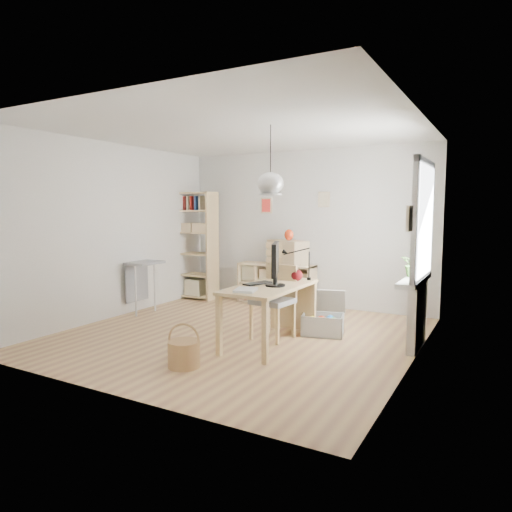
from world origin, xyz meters
The scene contains 20 objects.
ground centered at (0.00, 0.00, 0.00)m, with size 4.50×4.50×0.00m, color tan.
room_shell centered at (0.55, -0.15, 2.00)m, with size 4.50×4.50×4.50m.
window_unit centered at (2.23, 0.60, 1.55)m, with size 0.07×1.16×1.46m.
radiator centered at (2.19, 0.60, 0.40)m, with size 0.10×0.80×0.80m, color silver.
windowsill centered at (2.14, 0.60, 0.83)m, with size 0.22×1.20×0.06m, color silver.
desk centered at (0.55, -0.15, 0.66)m, with size 0.70×1.50×0.75m.
cube_shelf centered at (-0.47, 2.08, 0.30)m, with size 1.40×0.38×0.72m.
tall_bookshelf centered at (-2.04, 1.80, 1.09)m, with size 0.80×0.38×2.00m.
side_table centered at (-2.04, 0.35, 0.67)m, with size 0.40×0.55×0.85m.
chair centered at (0.48, 0.14, 0.55)m, with size 0.51×0.51×0.96m.
wicker_basket centered at (0.12, -1.34, 0.16)m, with size 0.35×0.35×0.48m.
storage_chest centered at (0.98, 0.62, 0.19)m, with size 0.67×0.73×0.58m.
monitor centered at (0.64, -0.18, 1.05)m, with size 0.29×0.59×0.54m.
keyboard centered at (0.38, -0.15, 0.76)m, with size 0.15×0.39×0.02m, color black.
task_lamp centered at (0.63, 0.40, 1.03)m, with size 0.38×0.14×0.41m.
yarn_ball centered at (0.71, 0.30, 0.83)m, with size 0.15×0.15×0.15m, color #48090E.
paper_tray centered at (0.50, -0.66, 0.76)m, with size 0.23×0.29×0.03m, color silver.
drawer_chest centered at (-0.23, 2.04, 0.93)m, with size 0.75×0.34×0.43m, color #D5BA8C.
red_vase centered at (-0.21, 2.04, 1.24)m, with size 0.16×0.16×0.19m, color #AC290E.
potted_plant centered at (2.12, 0.67, 1.02)m, with size 0.29×0.25×0.32m, color #3D732B.
Camera 1 is at (3.11, -5.13, 1.70)m, focal length 32.00 mm.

